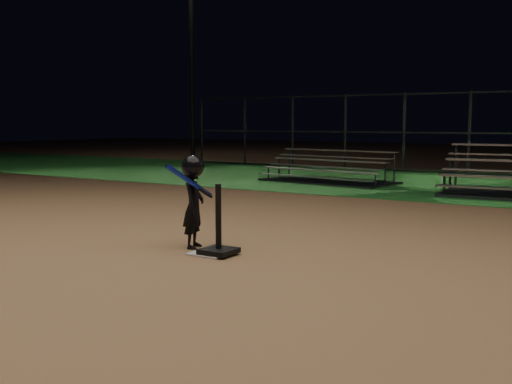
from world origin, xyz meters
name	(u,v)px	position (x,y,z in m)	size (l,w,h in m)	color
ground	(212,254)	(0.00, 0.00, 0.00)	(80.00, 80.00, 0.00)	#996D45
grass_strip	(440,183)	(0.00, 10.00, 0.01)	(60.00, 8.00, 0.01)	#1E5C21
home_plate	(212,253)	(0.00, 0.00, 0.01)	(0.45, 0.45, 0.02)	beige
batting_tee	(219,241)	(0.11, -0.01, 0.18)	(0.38, 0.38, 0.83)	black
child_batter	(194,199)	(-0.41, 0.19, 0.62)	(0.46, 0.63, 1.16)	black
bleacher_left	(328,176)	(-2.57, 8.64, 0.17)	(3.62, 2.13, 0.84)	silver
backstop_fence	(469,133)	(0.00, 13.00, 1.25)	(20.08, 0.08, 2.50)	#38383D
light_pole_left	(191,42)	(-12.00, 14.94, 4.95)	(0.90, 0.53, 8.30)	#2D2D30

